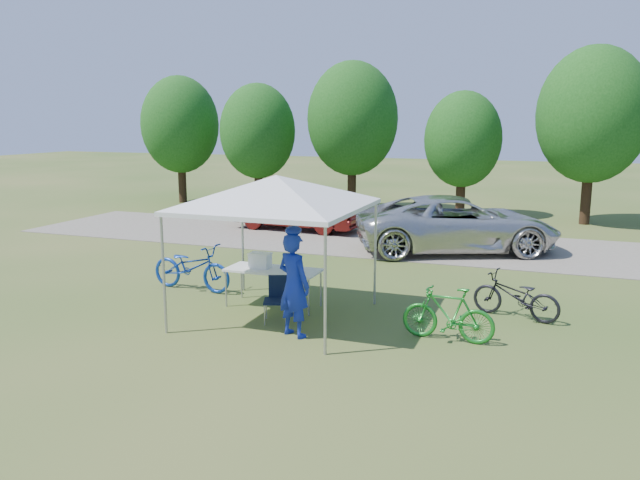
# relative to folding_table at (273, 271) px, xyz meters

# --- Properties ---
(ground) EXTENTS (100.00, 100.00, 0.00)m
(ground) POSITION_rel_folding_table_xyz_m (0.38, -0.63, -0.74)
(ground) COLOR #2D5119
(ground) RESTS_ON ground
(gravel_strip) EXTENTS (24.00, 5.00, 0.02)m
(gravel_strip) POSITION_rel_folding_table_xyz_m (0.38, 7.37, -0.73)
(gravel_strip) COLOR gray
(gravel_strip) RESTS_ON ground
(canopy) EXTENTS (4.53, 4.53, 3.00)m
(canopy) POSITION_rel_folding_table_xyz_m (0.38, -0.63, 1.92)
(canopy) COLOR #A5A5AA
(canopy) RESTS_ON ground
(treeline) EXTENTS (24.89, 4.28, 6.30)m
(treeline) POSITION_rel_folding_table_xyz_m (0.08, 13.41, 2.80)
(treeline) COLOR #382314
(treeline) RESTS_ON ground
(folding_table) EXTENTS (1.90, 0.79, 0.78)m
(folding_table) POSITION_rel_folding_table_xyz_m (0.00, 0.00, 0.00)
(folding_table) COLOR white
(folding_table) RESTS_ON ground
(folding_chair) EXTENTS (0.56, 0.59, 0.85)m
(folding_chair) POSITION_rel_folding_table_xyz_m (0.45, -0.80, -0.24)
(folding_chair) COLOR black
(folding_chair) RESTS_ON ground
(cooler) EXTENTS (0.43, 0.29, 0.31)m
(cooler) POSITION_rel_folding_table_xyz_m (-0.29, 0.00, 0.20)
(cooler) COLOR white
(cooler) RESTS_ON folding_table
(ice_cream_cup) EXTENTS (0.07, 0.07, 0.05)m
(ice_cream_cup) POSITION_rel_folding_table_xyz_m (0.33, -0.05, 0.07)
(ice_cream_cup) COLOR gold
(ice_cream_cup) RESTS_ON folding_table
(cyclist) EXTENTS (0.79, 0.66, 1.84)m
(cyclist) POSITION_rel_folding_table_xyz_m (1.06, -1.47, 0.18)
(cyclist) COLOR #13269C
(cyclist) RESTS_ON ground
(bike_blue) EXTENTS (2.04, 0.85, 1.05)m
(bike_blue) POSITION_rel_folding_table_xyz_m (-2.22, 0.51, -0.21)
(bike_blue) COLOR #11379A
(bike_blue) RESTS_ON ground
(bike_green) EXTENTS (1.60, 0.52, 0.95)m
(bike_green) POSITION_rel_folding_table_xyz_m (3.63, -0.79, -0.26)
(bike_green) COLOR #1C8126
(bike_green) RESTS_ON ground
(bike_dark) EXTENTS (1.77, 1.02, 0.88)m
(bike_dark) POSITION_rel_folding_table_xyz_m (4.64, 0.88, -0.30)
(bike_dark) COLOR black
(bike_dark) RESTS_ON ground
(minivan) EXTENTS (6.28, 4.64, 1.59)m
(minivan) POSITION_rel_folding_table_xyz_m (2.70, 6.69, 0.08)
(minivan) COLOR silver
(minivan) RESTS_ON gravel_strip
(sedan) EXTENTS (4.60, 1.87, 1.48)m
(sedan) POSITION_rel_folding_table_xyz_m (-2.93, 8.47, 0.03)
(sedan) COLOR #4B0F0C
(sedan) RESTS_ON gravel_strip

